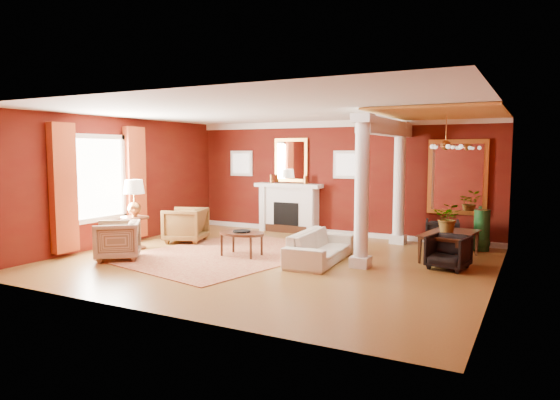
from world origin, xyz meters
The scene contains 27 objects.
ground centered at (0.00, 0.00, 0.00)m, with size 8.00×8.00×0.00m, color brown.
room_shell centered at (0.00, 0.00, 2.02)m, with size 8.04×7.04×2.92m.
fireplace centered at (-1.30, 3.32, 0.65)m, with size 1.85×0.42×1.29m.
overmantel_mirror centered at (-1.30, 3.45, 1.90)m, with size 0.95×0.07×1.15m.
flank_window_left centered at (-2.85, 3.46, 1.80)m, with size 0.70×0.07×0.70m.
flank_window_right centered at (0.25, 3.46, 1.80)m, with size 0.70×0.07×0.70m.
left_window centered at (-3.89, -0.60, 1.42)m, with size 0.21×2.55×2.60m.
column_front centered at (1.70, 0.30, 1.43)m, with size 0.36×0.36×2.80m.
column_back centered at (1.70, 3.00, 1.43)m, with size 0.36×0.36×2.80m.
header_beam centered at (1.70, 1.90, 2.62)m, with size 0.30×3.20×0.32m, color white.
amber_ceiling centered at (2.85, 1.75, 2.87)m, with size 2.30×3.40×0.04m, color gold.
dining_mirror centered at (2.90, 3.45, 1.55)m, with size 1.30×0.07×1.70m.
chandelier centered at (2.90, 1.80, 2.25)m, with size 0.60×0.62×0.75m.
crown_trim centered at (0.00, 3.46, 2.82)m, with size 8.00×0.08×0.16m, color white.
base_trim centered at (0.00, 3.46, 0.06)m, with size 8.00×0.08×0.12m, color white.
rug centered at (-1.14, 0.14, 0.01)m, with size 3.15×4.20×0.02m, color maroon.
sofa centered at (0.85, 0.39, 0.39)m, with size 2.01×0.59×0.79m, color beige.
armchair_leopard centered at (-2.78, 0.85, 0.45)m, with size 0.87×0.82×0.90m, color black.
armchair_stripe centered at (-2.77, -1.29, 0.42)m, with size 0.82×0.76×0.84m, color tan.
coffee_table centered at (-0.75, 0.10, 0.45)m, with size 0.98×0.98×0.50m.
coffee_book centered at (-0.78, 0.02, 0.61)m, with size 0.16×0.02×0.22m, color black.
side_table centered at (-3.25, -0.31, 1.02)m, with size 0.61×0.61×1.52m.
dining_table centered at (3.06, 1.76, 0.42)m, with size 1.52×0.54×0.85m, color black.
dining_chair_near centered at (3.15, 0.91, 0.34)m, with size 0.67×0.62×0.68m, color black.
dining_chair_far centered at (2.71, 2.81, 0.36)m, with size 0.69×0.65×0.71m, color black.
green_urn centered at (3.50, 3.00, 0.35)m, with size 0.37×0.37×0.89m.
potted_plant centered at (3.00, 1.75, 1.08)m, with size 0.52×0.58×0.45m, color #26591E.
Camera 1 is at (4.57, -8.39, 2.12)m, focal length 32.00 mm.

